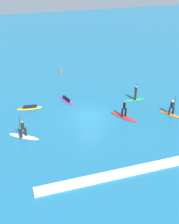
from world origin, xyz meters
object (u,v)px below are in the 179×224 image
object	(u,v)px
surfer_on_yellow_board	(30,107)
marker_buoy	(61,72)
surfer_on_red_board	(124,114)
surfer_on_green_board	(135,96)
surfer_on_purple_board	(67,100)
surfer_on_orange_board	(171,110)
surfer_on_white_board	(23,133)

from	to	relation	value
surfer_on_yellow_board	marker_buoy	world-z (taller)	marker_buoy
marker_buoy	surfer_on_red_board	bearing A→B (deg)	-76.34
surfer_on_green_board	surfer_on_purple_board	size ratio (longest dim) A/B	0.97
surfer_on_yellow_board	surfer_on_red_board	world-z (taller)	surfer_on_red_board
surfer_on_green_board	surfer_on_yellow_board	distance (m)	12.01
surfer_on_green_board	marker_buoy	size ratio (longest dim) A/B	2.41
surfer_on_orange_board	surfer_on_yellow_board	distance (m)	15.17
surfer_on_green_board	surfer_on_white_board	distance (m)	13.70
surfer_on_purple_board	surfer_on_yellow_board	size ratio (longest dim) A/B	0.96
surfer_on_orange_board	surfer_on_red_board	size ratio (longest dim) A/B	0.79
surfer_on_green_board	surfer_on_red_board	xyz separation A→B (m)	(-2.86, -3.24, -0.10)
surfer_on_yellow_board	surfer_on_green_board	bearing A→B (deg)	178.16
surfer_on_green_board	marker_buoy	distance (m)	12.65
surfer_on_purple_board	surfer_on_red_board	size ratio (longest dim) A/B	0.83
surfer_on_orange_board	surfer_on_purple_board	distance (m)	11.61
surfer_on_orange_board	surfer_on_red_board	world-z (taller)	surfer_on_orange_board
surfer_on_orange_board	marker_buoy	distance (m)	17.39
surfer_on_white_board	surfer_on_orange_board	bearing A→B (deg)	-145.80
surfer_on_yellow_board	surfer_on_white_board	world-z (taller)	surfer_on_white_board
surfer_on_orange_board	surfer_on_purple_board	bearing A→B (deg)	-155.21
surfer_on_purple_board	surfer_on_yellow_board	bearing A→B (deg)	-97.19
surfer_on_green_board	surfer_on_white_board	size ratio (longest dim) A/B	0.89
surfer_on_yellow_board	marker_buoy	bearing A→B (deg)	-114.99
surfer_on_green_board	surfer_on_yellow_board	bearing A→B (deg)	174.11
marker_buoy	surfer_on_orange_board	bearing A→B (deg)	-61.12
surfer_on_yellow_board	surfer_on_red_board	bearing A→B (deg)	157.62
surfer_on_yellow_board	surfer_on_red_board	distance (m)	10.26
surfer_on_orange_board	surfer_on_white_board	world-z (taller)	surfer_on_white_board
surfer_on_green_board	surfer_on_orange_board	world-z (taller)	surfer_on_orange_board
surfer_on_green_board	surfer_on_white_board	bearing A→B (deg)	-162.04
surfer_on_white_board	marker_buoy	size ratio (longest dim) A/B	2.71
surfer_on_purple_board	surfer_on_yellow_board	distance (m)	4.39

